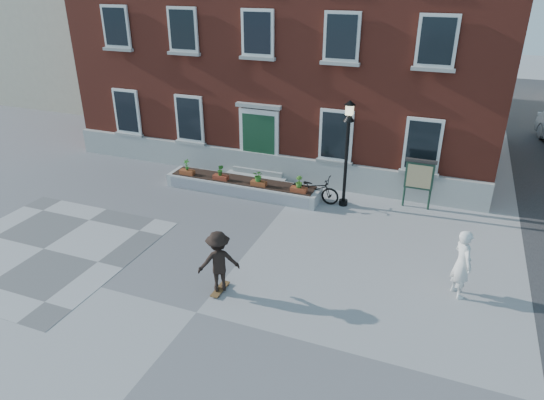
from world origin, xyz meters
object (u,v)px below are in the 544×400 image
at_px(notice_board, 419,176).
at_px(skateboarder, 219,262).
at_px(bystander, 462,264).
at_px(bicycle, 314,189).
at_px(lamp_post, 348,140).

relative_size(notice_board, skateboarder, 1.04).
xyz_separation_m(bystander, notice_board, (-1.65, 5.04, 0.30)).
distance_m(notice_board, skateboarder, 8.44).
xyz_separation_m(bicycle, bystander, (5.29, -4.19, 0.45)).
bearing_deg(bicycle, lamp_post, -82.51).
relative_size(bystander, lamp_post, 0.49).
bearing_deg(notice_board, bicycle, -166.78).
relative_size(bicycle, bystander, 1.01).
bearing_deg(lamp_post, bicycle, -174.71).
distance_m(bystander, skateboarder, 6.37).
bearing_deg(bystander, bicycle, 20.64).
relative_size(lamp_post, skateboarder, 2.18).
xyz_separation_m(lamp_post, notice_board, (2.52, 0.75, -1.28)).
bearing_deg(lamp_post, notice_board, 16.61).
bearing_deg(bystander, skateboarder, 79.18).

